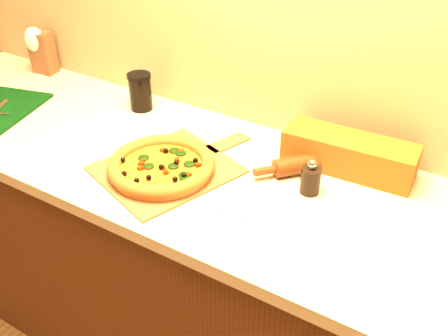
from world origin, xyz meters
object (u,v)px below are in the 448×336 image
pepper_grinder (311,179)px  rolling_pin (319,161)px  wine_glass (35,41)px  pizza_peel (170,168)px  dark_jar (140,92)px  pizza (161,166)px

pepper_grinder → rolling_pin: size_ratio=0.33×
pepper_grinder → wine_glass: bearing=171.5°
rolling_pin → pizza_peel: bearing=-148.8°
wine_glass → rolling_pin: bearing=-3.3°
pepper_grinder → dark_jar: (-0.73, 0.16, 0.03)m
pizza → wine_glass: (-0.90, 0.34, 0.11)m
pizza → wine_glass: wine_glass is taller
pizza → wine_glass: bearing=159.3°
pizza_peel → wine_glass: bearing=-179.9°
rolling_pin → wine_glass: (-1.29, 0.07, 0.11)m
pizza_peel → pizza: bearing=-79.2°
pizza_peel → pizza: (-0.00, -0.03, 0.02)m
pizza → dark_jar: dark_jar is taller
pizza → pepper_grinder: (0.41, 0.14, 0.02)m
pizza_peel → pepper_grinder: (0.40, 0.11, 0.04)m
pizza_peel → pepper_grinder: bearing=34.0°
rolling_pin → dark_jar: 0.71m
dark_jar → pizza_peel: bearing=-39.3°
pizza_peel → dark_jar: dark_jar is taller
rolling_pin → pepper_grinder: bearing=-79.0°
pizza_peel → dark_jar: (-0.33, 0.27, 0.07)m
pizza_peel → rolling_pin: bearing=50.0°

